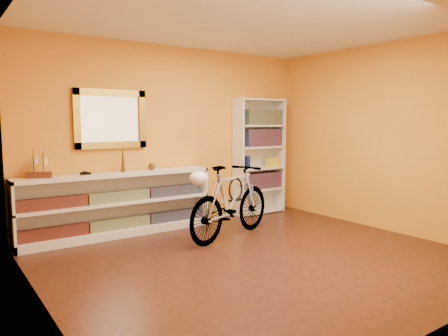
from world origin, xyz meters
TOP-DOWN VIEW (x-y plane):
  - floor at (0.00, 0.00)m, footprint 4.50×4.00m
  - ceiling at (0.00, 0.00)m, footprint 4.50×4.00m
  - back_wall at (0.00, 2.00)m, footprint 4.50×0.01m
  - left_wall at (-2.25, 0.00)m, footprint 0.01×4.00m
  - right_wall at (2.25, 0.00)m, footprint 0.01×4.00m
  - gilt_mirror at (-0.95, 1.97)m, footprint 0.98×0.06m
  - wall_socket at (0.90, 1.99)m, footprint 0.09×0.02m
  - console_unit at (-0.93, 1.81)m, footprint 2.60×0.35m
  - cd_row_lower at (-0.93, 1.79)m, footprint 2.50×0.13m
  - cd_row_upper at (-0.93, 1.79)m, footprint 2.50×0.13m
  - model_ship at (-1.90, 1.81)m, footprint 0.30×0.20m
  - toy_car at (-1.35, 1.81)m, footprint 0.00×0.00m
  - bronze_ornament at (-0.86, 1.81)m, footprint 0.06×0.06m
  - decorative_orb at (-0.44, 1.81)m, footprint 0.10×0.10m
  - bookcase at (1.51, 1.84)m, footprint 0.90×0.30m
  - book_row_a at (1.56, 1.84)m, footprint 0.70×0.22m
  - book_row_b at (1.56, 1.84)m, footprint 0.70×0.22m
  - book_row_c at (1.56, 1.84)m, footprint 0.70×0.22m
  - travel_mug at (1.24, 1.82)m, footprint 0.09×0.09m
  - red_tin at (1.31, 1.87)m, footprint 0.17×0.17m
  - yellow_bag at (1.76, 1.80)m, footprint 0.20×0.14m
  - bicycle at (0.23, 0.87)m, footprint 0.89×1.70m
  - helmet at (-0.37, 0.69)m, footprint 0.23×0.22m
  - u_lock at (0.33, 0.90)m, footprint 0.23×0.02m

SIDE VIEW (x-z plane):
  - floor at x=0.00m, z-range -0.01..0.00m
  - cd_row_lower at x=-0.93m, z-range 0.10..0.24m
  - wall_socket at x=0.90m, z-range 0.21..0.29m
  - console_unit at x=-0.93m, z-range 0.00..0.85m
  - bicycle at x=0.23m, z-range 0.00..0.97m
  - cd_row_upper at x=-0.93m, z-range 0.47..0.60m
  - book_row_a at x=1.56m, z-range 0.42..0.68m
  - u_lock at x=0.33m, z-range 0.52..0.75m
  - yellow_bag at x=1.76m, z-range 0.77..0.92m
  - toy_car at x=-1.35m, z-range 0.85..0.85m
  - helmet at x=-0.37m, z-range 0.77..0.94m
  - travel_mug at x=1.24m, z-range 0.77..0.97m
  - decorative_orb at x=-0.44m, z-range 0.85..0.95m
  - bookcase at x=1.51m, z-range 0.00..1.90m
  - model_ship at x=-1.90m, z-range 0.85..1.19m
  - bronze_ornament at x=-0.86m, z-range 0.85..1.21m
  - book_row_b at x=1.56m, z-range 1.11..1.40m
  - back_wall at x=0.00m, z-range 0.00..2.60m
  - left_wall at x=-2.25m, z-range 0.00..2.60m
  - right_wall at x=2.25m, z-range 0.00..2.60m
  - gilt_mirror at x=-0.95m, z-range 1.16..1.94m
  - red_tin at x=1.31m, z-range 1.46..1.67m
  - book_row_c at x=1.56m, z-range 1.46..1.71m
  - ceiling at x=0.00m, z-range 2.60..2.61m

